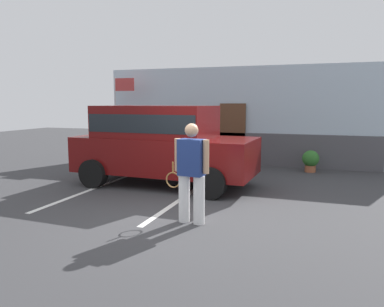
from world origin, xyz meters
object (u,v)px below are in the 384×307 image
at_px(potted_plant_by_porch, 311,160).
at_px(flag_pole, 120,103).
at_px(parked_suv, 161,141).
at_px(tennis_player_man, 191,172).

height_order(potted_plant_by_porch, flag_pole, flag_pole).
xyz_separation_m(potted_plant_by_porch, flag_pole, (-6.63, 0.01, 1.73)).
height_order(parked_suv, tennis_player_man, parked_suv).
bearing_deg(flag_pole, tennis_player_man, -50.72).
height_order(parked_suv, potted_plant_by_porch, parked_suv).
distance_m(potted_plant_by_porch, flag_pole, 6.86).
height_order(tennis_player_man, flag_pole, flag_pole).
relative_size(parked_suv, tennis_player_man, 2.64).
bearing_deg(parked_suv, tennis_player_man, -54.68).
relative_size(tennis_player_man, flag_pole, 0.58).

